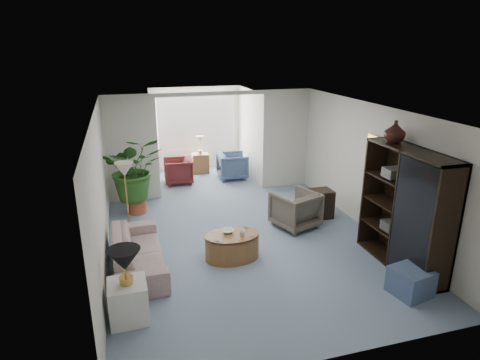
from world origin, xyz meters
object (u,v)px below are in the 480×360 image
object	(u,v)px
cabinet_urn	(395,131)
ottoman	(411,282)
sunroom_chair_maroon	(178,171)
floor_lamp	(124,169)
sunroom_table	(201,163)
sunroom_chair_blue	(232,166)
end_table	(128,301)
sofa	(138,252)
side_table_dark	(320,204)
framed_picture	(378,149)
plant_pot	(137,206)
coffee_cup	(242,234)
table_lamp	(124,260)
entertainment_cabinet	(405,210)
wingback_chair	(295,209)
coffee_table	(232,246)

from	to	relation	value
cabinet_urn	ottoman	xyz separation A→B (m)	(-0.37, -1.28, -1.99)
sunroom_chair_maroon	floor_lamp	bearing A→B (deg)	-24.74
sunroom_table	cabinet_urn	bearing A→B (deg)	-68.36
sunroom_chair_blue	sunroom_table	world-z (taller)	sunroom_chair_blue
end_table	sunroom_chair_maroon	size ratio (longest dim) A/B	0.76
sofa	side_table_dark	distance (m)	4.00
side_table_dark	sunroom_chair_maroon	world-z (taller)	sunroom_chair_maroon
framed_picture	plant_pot	xyz separation A→B (m)	(-4.36, 2.32, -1.54)
coffee_cup	sunroom_chair_blue	xyz separation A→B (m)	(1.03, 4.42, -0.14)
plant_pot	ottoman	bearing A→B (deg)	-49.15
table_lamp	sunroom_chair_maroon	xyz separation A→B (m)	(1.46, 5.56, -0.57)
framed_picture	cabinet_urn	world-z (taller)	cabinet_urn
plant_pot	sunroom_chair_blue	xyz separation A→B (m)	(2.66, 1.77, 0.20)
end_table	plant_pot	xyz separation A→B (m)	(0.29, 3.79, -0.12)
sunroom_chair_blue	entertainment_cabinet	bearing A→B (deg)	-161.46
cabinet_urn	sunroom_table	size ratio (longest dim) A/B	0.64
table_lamp	sunroom_chair_maroon	size ratio (longest dim) A/B	0.60
sofa	end_table	bearing A→B (deg)	170.35
plant_pot	sunroom_chair_blue	world-z (taller)	sunroom_chair_blue
table_lamp	coffee_cup	bearing A→B (deg)	30.45
side_table_dark	sunroom_chair_maroon	bearing A→B (deg)	129.74
floor_lamp	sunroom_chair_blue	world-z (taller)	floor_lamp
sunroom_chair_blue	ottoman	bearing A→B (deg)	-166.68
framed_picture	wingback_chair	size ratio (longest dim) A/B	0.61
coffee_table	plant_pot	size ratio (longest dim) A/B	2.37
cabinet_urn	end_table	bearing A→B (deg)	-170.69
floor_lamp	cabinet_urn	xyz separation A→B (m)	(4.33, -2.26, 0.95)
side_table_dark	plant_pot	distance (m)	3.99
end_table	floor_lamp	xyz separation A→B (m)	(0.09, 2.98, 0.97)
cabinet_urn	sunroom_table	bearing A→B (deg)	111.64
wingback_chair	floor_lamp	bearing A→B (deg)	-34.37
entertainment_cabinet	side_table_dark	bearing A→B (deg)	99.57
framed_picture	coffee_cup	xyz separation A→B (m)	(-2.72, -0.33, -1.21)
entertainment_cabinet	cabinet_urn	size ratio (longest dim) A/B	5.60
side_table_dark	entertainment_cabinet	bearing A→B (deg)	-80.43
framed_picture	table_lamp	xyz separation A→B (m)	(-4.65, -1.47, -0.79)
coffee_table	sunroom_chair_maroon	bearing A→B (deg)	94.28
sunroom_chair_blue	sunroom_table	xyz separation A→B (m)	(-0.75, 0.75, -0.07)
sofa	coffee_table	xyz separation A→B (m)	(1.58, -0.12, -0.07)
sofa	table_lamp	distance (m)	1.50
coffee_cup	plant_pot	size ratio (longest dim) A/B	0.24
entertainment_cabinet	sunroom_chair_maroon	world-z (taller)	entertainment_cabinet
floor_lamp	ottoman	size ratio (longest dim) A/B	0.70
sofa	floor_lamp	distance (m)	1.90
cabinet_urn	sunroom_chair_blue	xyz separation A→B (m)	(-1.46, 4.83, -1.84)
table_lamp	wingback_chair	size ratio (longest dim) A/B	0.54
table_lamp	sofa	bearing A→B (deg)	81.57
wingback_chair	table_lamp	bearing A→B (deg)	12.74
end_table	floor_lamp	bearing A→B (deg)	88.22
framed_picture	sunroom_chair_maroon	bearing A→B (deg)	128.00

